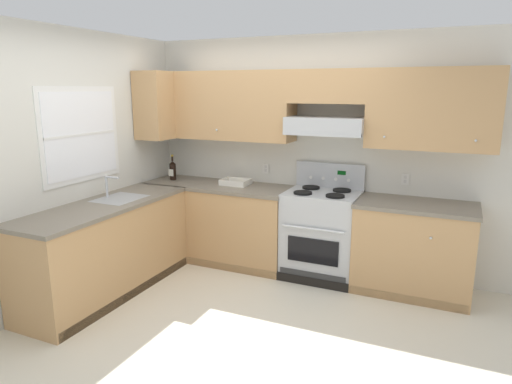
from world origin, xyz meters
TOP-DOWN VIEW (x-y plane):
  - ground_plane at (0.00, 0.00)m, footprint 7.04×7.04m
  - wall_back at (0.41, 1.53)m, footprint 4.68×0.57m
  - wall_left at (-1.59, 0.23)m, footprint 0.47×4.00m
  - counter_back_run at (0.18, 1.24)m, footprint 3.60×0.65m
  - counter_left_run at (-1.24, -0.00)m, footprint 0.63×1.91m
  - stove at (0.56, 1.25)m, footprint 0.76×0.62m
  - wine_bottle at (-1.31, 1.27)m, footprint 0.08×0.08m
  - bowl at (-0.49, 1.31)m, footprint 0.32×0.24m

SIDE VIEW (x-z plane):
  - ground_plane at x=0.00m, z-range 0.00..0.00m
  - counter_back_run at x=0.18m, z-range 0.00..0.91m
  - counter_left_run at x=-1.24m, z-range -0.11..1.03m
  - stove at x=0.56m, z-range -0.12..1.08m
  - bowl at x=-0.49m, z-range 0.90..0.96m
  - wine_bottle at x=-1.31m, z-range 0.88..1.18m
  - wall_left at x=-1.59m, z-range 0.07..2.62m
  - wall_back at x=0.41m, z-range 0.20..2.75m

